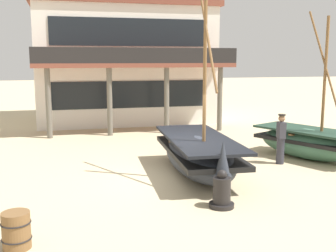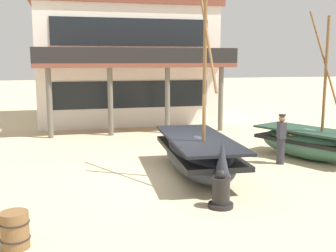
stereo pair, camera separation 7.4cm
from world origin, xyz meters
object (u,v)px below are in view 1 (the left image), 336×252
Objects in this scene: fishing_boat_centre_large at (309,142)px; capstan_winch at (222,193)px; fishing_boat_near_left at (198,154)px; fisherman_by_hull at (281,139)px; wooden_barrel at (16,230)px; harbor_building_main at (122,63)px.

fishing_boat_centre_large reaches higher than capstan_winch.
fishing_boat_near_left is 4.54m from fishing_boat_centre_large.
capstan_winch is at bearing -141.86° from fishing_boat_centre_large.
capstan_winch is (-0.35, -2.78, -0.29)m from fishing_boat_near_left.
fisherman_by_hull reaches higher than wooden_barrel.
fishing_boat_near_left is at bearing 38.42° from wooden_barrel.
wooden_barrel is (-7.93, -4.41, -0.48)m from fisherman_by_hull.
fisherman_by_hull is 9.09m from wooden_barrel.
wooden_barrel is at bearing -166.71° from capstan_winch.
harbor_building_main is at bearing 75.08° from wooden_barrel.
capstan_winch is (-3.44, -3.35, -0.47)m from fisherman_by_hull.
fishing_boat_near_left is at bearing -167.58° from fishing_boat_centre_large.
fishing_boat_near_left is at bearing -169.58° from fisherman_by_hull.
capstan_winch is at bearing -89.39° from harbor_building_main.
fishing_boat_near_left is at bearing 82.89° from capstan_winch.
fishing_boat_centre_large is 7.27× the size of wooden_barrel.
fishing_boat_near_left is 12.71m from harbor_building_main.
fisherman_by_hull is at bearing 44.24° from capstan_winch.
capstan_winch is at bearing -135.76° from fisherman_by_hull.
capstan_winch is at bearing 13.29° from wooden_barrel.
fishing_boat_centre_large is at bearing 38.14° from capstan_winch.
wooden_barrel is at bearing -152.56° from fishing_boat_centre_large.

